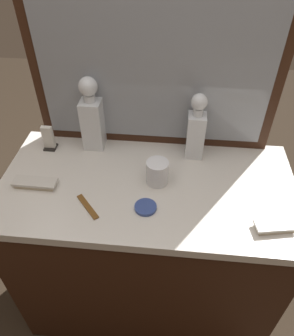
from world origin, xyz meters
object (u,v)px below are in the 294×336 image
object	(u,v)px
crystal_decanter_far_left	(196,132)
silver_brush_left	(275,226)
crystal_decanter_far_right	(92,120)
napkin_holder	(49,139)
tortoiseshell_comb	(88,207)
crystal_tumbler_far_right	(157,173)
porcelain_dish	(146,207)
silver_brush_far_left	(35,183)

from	to	relation	value
crystal_decanter_far_left	silver_brush_left	xyz separation A→B (m)	(0.27, -0.37, -0.10)
crystal_decanter_far_right	napkin_holder	size ratio (longest dim) A/B	2.92
tortoiseshell_comb	silver_brush_left	bearing A→B (deg)	-2.85
crystal_tumbler_far_right	porcelain_dish	distance (m)	0.15
crystal_decanter_far_right	tortoiseshell_comb	distance (m)	0.39
crystal_decanter_far_right	napkin_holder	distance (m)	0.21
silver_brush_left	tortoiseshell_comb	size ratio (longest dim) A/B	1.25
crystal_decanter_far_left	silver_brush_far_left	world-z (taller)	crystal_decanter_far_left
tortoiseshell_comb	crystal_decanter_far_right	bearing A→B (deg)	98.01
silver_brush_far_left	porcelain_dish	distance (m)	0.44
crystal_decanter_far_left	crystal_tumbler_far_right	xyz separation A→B (m)	(-0.14, -0.18, -0.07)
crystal_decanter_far_left	porcelain_dish	size ratio (longest dim) A/B	3.61
crystal_decanter_far_right	porcelain_dish	world-z (taller)	crystal_decanter_far_right
silver_brush_left	crystal_decanter_far_left	bearing A→B (deg)	125.97
crystal_decanter_far_right	crystal_decanter_far_left	world-z (taller)	crystal_decanter_far_right
crystal_decanter_far_right	silver_brush_left	xyz separation A→B (m)	(0.69, -0.39, -0.12)
crystal_decanter_far_right	crystal_decanter_far_left	bearing A→B (deg)	-3.11
silver_brush_far_left	porcelain_dish	bearing A→B (deg)	-9.62
tortoiseshell_comb	napkin_holder	size ratio (longest dim) A/B	1.04
crystal_decanter_far_left	crystal_tumbler_far_right	bearing A→B (deg)	-127.92
crystal_tumbler_far_right	silver_brush_far_left	size ratio (longest dim) A/B	0.57
silver_brush_left	silver_brush_far_left	world-z (taller)	same
crystal_decanter_far_right	crystal_tumbler_far_right	distance (m)	0.36
silver_brush_left	silver_brush_far_left	xyz separation A→B (m)	(-0.87, 0.12, -0.00)
crystal_decanter_far_left	silver_brush_far_left	size ratio (longest dim) A/B	1.72
crystal_decanter_far_left	crystal_tumbler_far_right	world-z (taller)	crystal_decanter_far_left
crystal_decanter_far_left	crystal_tumbler_far_right	size ratio (longest dim) A/B	2.99
porcelain_dish	napkin_holder	xyz separation A→B (m)	(-0.45, 0.30, 0.04)
crystal_decanter_far_left	silver_brush_left	world-z (taller)	crystal_decanter_far_left
tortoiseshell_comb	silver_brush_far_left	bearing A→B (deg)	158.52
napkin_holder	porcelain_dish	bearing A→B (deg)	-34.28
silver_brush_left	napkin_holder	xyz separation A→B (m)	(-0.88, 0.35, 0.03)
silver_brush_far_left	crystal_decanter_far_right	bearing A→B (deg)	57.57
napkin_holder	silver_brush_left	bearing A→B (deg)	-21.69
crystal_decanter_far_left	tortoiseshell_comb	world-z (taller)	crystal_decanter_far_left
crystal_decanter_far_left	tortoiseshell_comb	distance (m)	0.52
crystal_decanter_far_left	silver_brush_far_left	bearing A→B (deg)	-157.47
tortoiseshell_comb	crystal_decanter_far_left	bearing A→B (deg)	41.82
tortoiseshell_comb	porcelain_dish	bearing A→B (deg)	4.16
crystal_decanter_far_left	crystal_tumbler_far_right	distance (m)	0.24
silver_brush_left	napkin_holder	distance (m)	0.95
silver_brush_left	tortoiseshell_comb	bearing A→B (deg)	177.15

